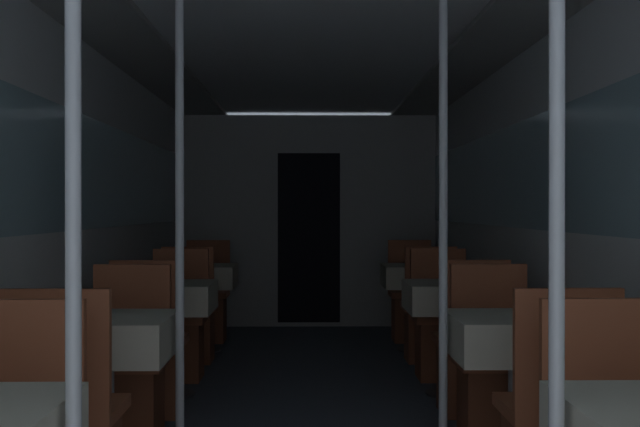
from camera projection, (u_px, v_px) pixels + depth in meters
wall_left at (71, 222)px, 4.93m from camera, size 0.05×10.35×2.17m
wall_right at (549, 222)px, 4.97m from camera, size 0.05×10.35×2.17m
ceiling_panel at (311, 28)px, 4.95m from camera, size 2.66×10.35×0.07m
bulkhead_far at (309, 221)px, 9.19m from camera, size 2.61×0.09×2.17m
support_pole_left_0 at (73, 260)px, 2.16m from camera, size 0.04×0.04×2.17m
dining_table_left_1 at (101, 346)px, 3.96m from camera, size 0.62×0.62×0.73m
chair_left_far_1 at (126, 390)px, 4.52m from camera, size 0.40×0.40×0.92m
support_pole_left_1 at (180, 237)px, 3.96m from camera, size 0.04×0.04×2.17m
dining_table_left_2 at (165, 303)px, 5.77m from camera, size 0.62×0.62×0.73m
chair_left_near_2 at (150, 366)px, 5.21m from camera, size 0.40×0.40×0.92m
chair_left_far_2 at (178, 338)px, 6.33m from camera, size 0.40×0.40×0.92m
dining_table_left_3 at (199, 281)px, 7.58m from camera, size 0.62×0.62×0.73m
chair_left_near_3 at (190, 325)px, 7.02m from camera, size 0.40×0.40×0.92m
chair_left_far_3 at (206, 309)px, 8.14m from camera, size 0.40×0.40×0.92m
support_pole_right_0 at (557, 259)px, 2.17m from camera, size 0.04×0.04×2.17m
dining_table_right_1 at (521, 345)px, 3.99m from camera, size 0.62×0.62×0.73m
chair_right_far_1 at (495, 389)px, 4.55m from camera, size 0.40×0.40×0.92m
support_pole_right_1 at (443, 236)px, 3.98m from camera, size 0.04×0.04×2.17m
dining_table_right_2 at (454, 303)px, 5.80m from camera, size 0.62×0.62×0.73m
chair_right_near_2 at (470, 365)px, 5.24m from camera, size 0.40×0.40×0.92m
chair_right_far_2 at (441, 338)px, 6.36m from camera, size 0.40×0.40×0.92m
dining_table_right_3 at (419, 280)px, 7.60m from camera, size 0.62×0.62×0.73m
chair_right_near_3 at (428, 325)px, 7.05m from camera, size 0.40×0.40×0.92m
chair_right_far_3 at (412, 309)px, 8.16m from camera, size 0.40×0.40×0.92m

